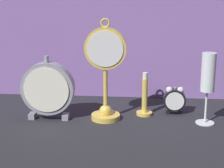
# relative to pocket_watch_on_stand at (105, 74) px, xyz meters

# --- Properties ---
(ground_plane) EXTENTS (4.00, 4.00, 0.00)m
(ground_plane) POSITION_rel_pocket_watch_on_stand_xyz_m (0.02, -0.07, -0.15)
(ground_plane) COLOR #232328
(fabric_backdrop_drape) EXTENTS (1.29, 0.01, 0.63)m
(fabric_backdrop_drape) POSITION_rel_pocket_watch_on_stand_xyz_m (0.02, 0.26, 0.17)
(fabric_backdrop_drape) COLOR #8460A8
(fabric_backdrop_drape) RESTS_ON ground_plane
(pocket_watch_on_stand) EXTENTS (0.13, 0.09, 0.32)m
(pocket_watch_on_stand) POSITION_rel_pocket_watch_on_stand_xyz_m (0.00, 0.00, 0.00)
(pocket_watch_on_stand) COLOR gold
(pocket_watch_on_stand) RESTS_ON ground_plane
(alarm_clock_twin_bell) EXTENTS (0.07, 0.03, 0.09)m
(alarm_clock_twin_bell) POSITION_rel_pocket_watch_on_stand_xyz_m (0.22, 0.07, -0.10)
(alarm_clock_twin_bell) COLOR black
(alarm_clock_twin_bell) RESTS_ON ground_plane
(mantel_clock_silver) EXTENTS (0.17, 0.04, 0.21)m
(mantel_clock_silver) POSITION_rel_pocket_watch_on_stand_xyz_m (-0.18, -0.01, -0.05)
(mantel_clock_silver) COLOR gray
(mantel_clock_silver) RESTS_ON ground_plane
(champagne_flute) EXTENTS (0.06, 0.06, 0.22)m
(champagne_flute) POSITION_rel_pocket_watch_on_stand_xyz_m (0.31, -0.01, -0.00)
(champagne_flute) COLOR silver
(champagne_flute) RESTS_ON ground_plane
(brass_candlestick) EXTENTS (0.05, 0.05, 0.14)m
(brass_candlestick) POSITION_rel_pocket_watch_on_stand_xyz_m (0.12, 0.05, -0.10)
(brass_candlestick) COLOR gold
(brass_candlestick) RESTS_ON ground_plane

